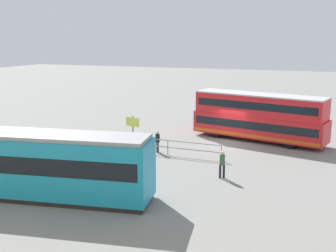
{
  "coord_description": "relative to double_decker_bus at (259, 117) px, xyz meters",
  "views": [
    {
      "loc": [
        -7.21,
        31.88,
        8.22
      ],
      "look_at": [
        2.75,
        5.91,
        2.36
      ],
      "focal_mm": 44.71,
      "sensor_mm": 36.0,
      "label": 1
    }
  ],
  "objects": [
    {
      "name": "pedestrian_crossing",
      "position": [
        0.49,
        10.24,
        -0.99
      ],
      "size": [
        0.4,
        0.4,
        1.69
      ],
      "color": "black",
      "rests_on": "ground"
    },
    {
      "name": "tram_yellow",
      "position": [
        9.71,
        16.76,
        -0.16
      ],
      "size": [
        14.17,
        4.73,
        3.46
      ],
      "color": "teal",
      "rests_on": "ground"
    },
    {
      "name": "double_decker_bus",
      "position": [
        0.0,
        0.0,
        0.0
      ],
      "size": [
        11.1,
        4.95,
        3.84
      ],
      "color": "red",
      "rests_on": "ground"
    },
    {
      "name": "pedestrian_railing",
      "position": [
        5.36,
        6.6,
        -1.22
      ],
      "size": [
        7.95,
        0.17,
        1.08
      ],
      "color": "gray",
      "rests_on": "ground"
    },
    {
      "name": "ground_plane",
      "position": [
        2.17,
        1.8,
        -1.96
      ],
      "size": [
        160.0,
        160.0,
        0.0
      ],
      "primitive_type": "plane",
      "color": "gray"
    },
    {
      "name": "info_sign",
      "position": [
        8.45,
        5.92,
        -0.2
      ],
      "size": [
        1.2,
        0.3,
        2.51
      ],
      "color": "slate",
      "rests_on": "ground"
    },
    {
      "name": "pedestrian_near_railing",
      "position": [
        6.28,
        6.28,
        -1.05
      ],
      "size": [
        0.36,
        0.36,
        1.59
      ],
      "color": "#33384C",
      "rests_on": "ground"
    }
  ]
}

